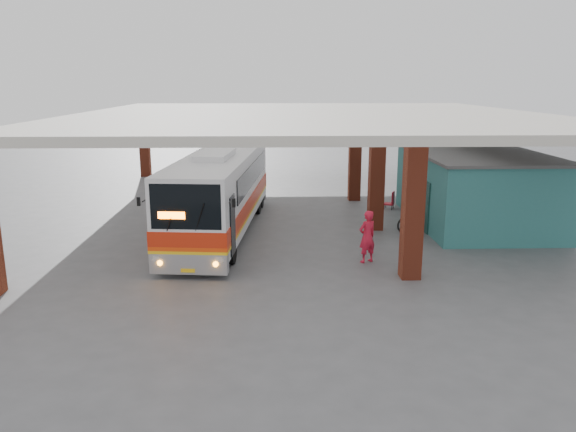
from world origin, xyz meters
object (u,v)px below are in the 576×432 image
Objects in this scene: red_chair at (391,201)px; coach_bus at (221,192)px; motorcycle at (418,219)px; pedestrian at (367,237)px.

coach_bus is at bearing -128.89° from red_chair.
motorcycle is at bearing 4.67° from coach_bus.
red_chair is (-0.23, 4.18, -0.14)m from motorcycle.
pedestrian reaches higher than motorcycle.
pedestrian is 2.10× the size of red_chair.
motorcycle is (8.08, -0.13, -1.16)m from coach_bus.
motorcycle is at bearing -154.50° from pedestrian.
motorcycle is at bearing -63.11° from red_chair.
coach_bus is 6.57× the size of pedestrian.
motorcycle is 4.88m from pedestrian.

